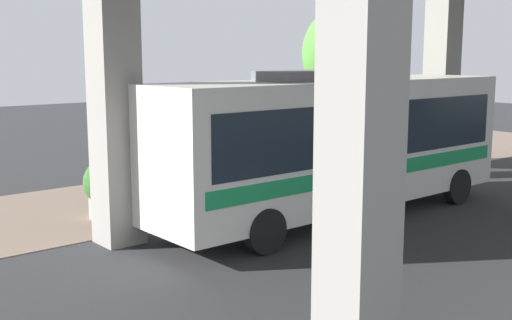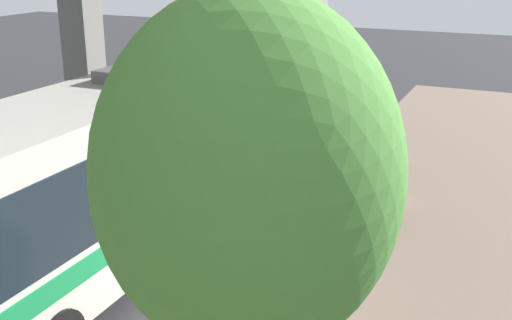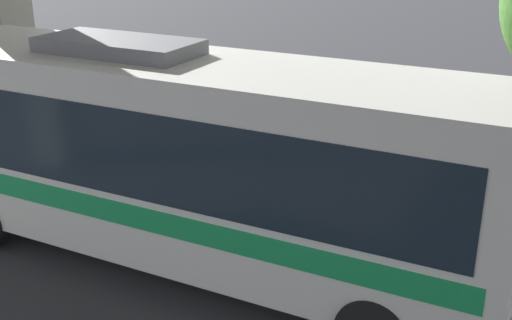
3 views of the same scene
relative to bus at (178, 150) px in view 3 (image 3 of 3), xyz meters
The scene contains 6 objects.
ground_plane 3.04m from the bus, 161.56° to the left, with size 80.00×80.00×0.00m, color #2D2D30.
sidewalk_strip 5.57m from the bus, behind, with size 6.00×40.00×0.02m.
bus is the anchor object (origin of this frame).
fire_hydrant 3.77m from the bus, behind, with size 0.45×0.22×0.97m.
planter_front 6.08m from the bus, 129.37° to the right, with size 1.24×1.24×1.57m.
planter_middle 4.66m from the bus, 137.69° to the left, with size 1.50×1.50×1.95m.
Camera 3 is at (10.34, 4.91, 5.70)m, focal length 45.00 mm.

